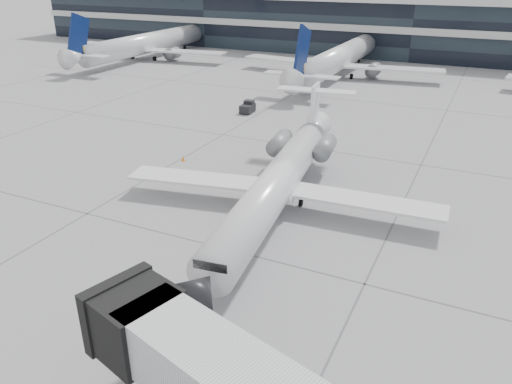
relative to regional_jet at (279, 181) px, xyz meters
The scene contains 7 objects.
ground 7.15m from the regional_jet, 107.21° to the right, with size 220.00×220.00×0.00m, color gray.
terminal 75.60m from the regional_jet, 91.52° to the left, with size 170.00×22.00×10.00m, color black.
bg_jet_left 67.60m from the regional_jet, 134.09° to the left, with size 32.00×40.00×9.60m, color white, non-canonical shape.
bg_jet_center 49.60m from the regional_jet, 101.65° to the left, with size 32.00×40.00×9.60m, color white, non-canonical shape.
regional_jet is the anchor object (origin of this frame).
traffic_cone 12.92m from the regional_jet, 155.17° to the left, with size 0.35×0.35×0.49m.
far_tug 26.12m from the regional_jet, 121.07° to the left, with size 1.45×2.29×1.40m.
Camera 1 is at (14.43, -23.40, 16.17)m, focal length 35.00 mm.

